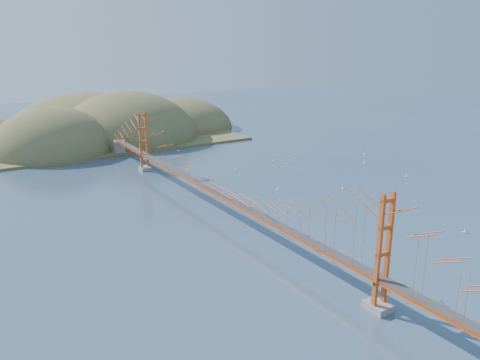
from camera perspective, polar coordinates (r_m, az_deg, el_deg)
ground at (r=69.10m, az=-2.41°, el=-4.29°), size 320.00×320.00×0.00m
bridge at (r=67.09m, az=-2.56°, el=1.36°), size 2.20×94.40×12.00m
far_headlands at (r=131.55m, az=-16.71°, el=5.03°), size 84.00×58.00×25.00m
sailboat_9 at (r=110.29m, az=14.90°, el=3.15°), size 0.55×0.60×0.68m
sailboat_14 at (r=78.35m, az=17.65°, el=-2.42°), size 0.59×0.66×0.75m
sailboat_12 at (r=110.64m, az=-7.52°, el=3.61°), size 0.59×0.58×0.66m
sailboat_2 at (r=82.96m, az=12.38°, el=-0.99°), size 0.53×0.52×0.60m
sailboat_17 at (r=101.90m, az=14.94°, el=2.08°), size 0.57×0.52×0.65m
sailboat_3 at (r=80.50m, az=4.58°, el=-1.18°), size 0.56×0.51×0.64m
sailboat_6 at (r=69.59m, az=25.66°, el=-5.69°), size 0.67×0.67×0.70m
sailboat_7 at (r=98.23m, az=5.77°, el=2.04°), size 0.68×0.68×0.75m
sailboat_1 at (r=93.20m, az=7.60°, el=1.17°), size 0.54×0.54×0.58m
sailboat_11 at (r=93.70m, az=19.62°, el=0.43°), size 0.58×0.58×0.62m
sailboat_8 at (r=102.80m, az=6.77°, el=2.65°), size 0.60×0.60×0.62m
sailboat_16 at (r=92.90m, az=-0.50°, el=1.27°), size 0.54×0.54×0.60m
sailboat_15 at (r=101.05m, az=4.13°, el=2.48°), size 0.47×0.54×0.62m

